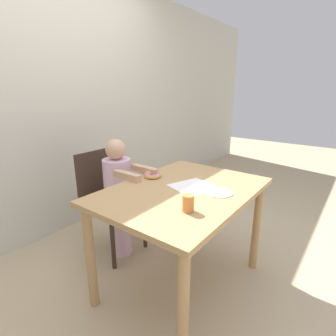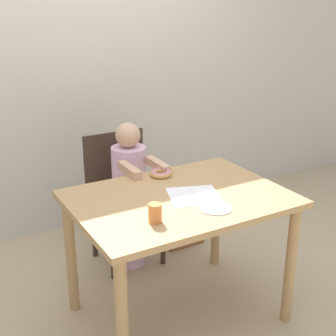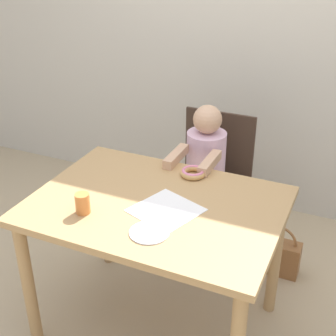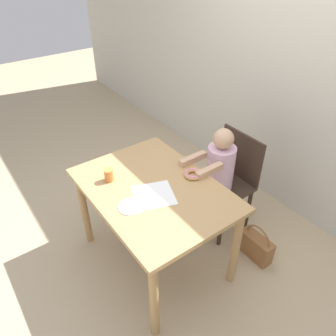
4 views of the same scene
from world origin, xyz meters
name	(u,v)px [view 2 (image 2 of 4)]	position (x,y,z in m)	size (l,w,h in m)	color
ground_plane	(178,313)	(0.00, 0.00, 0.00)	(12.00, 12.00, 0.00)	tan
wall_back	(81,70)	(0.00, 1.45, 1.25)	(8.00, 0.05, 2.50)	beige
dining_table	(179,214)	(0.00, 0.00, 0.65)	(1.15, 0.83, 0.76)	tan
chair	(123,194)	(0.01, 0.76, 0.48)	(0.44, 0.40, 0.90)	#38281E
child_figure	(130,195)	(0.01, 0.64, 0.52)	(0.24, 0.45, 1.02)	silver
donut	(161,173)	(0.06, 0.31, 0.78)	(0.13, 0.13, 0.04)	tan
napkin	(194,196)	(0.07, -0.04, 0.76)	(0.34, 0.34, 0.00)	white
handbag	(184,230)	(0.46, 0.69, 0.12)	(0.29, 0.11, 0.33)	brown
cup	(155,213)	(-0.26, -0.21, 0.81)	(0.07, 0.07, 0.09)	orange
plate	(216,208)	(0.08, -0.23, 0.76)	(0.17, 0.17, 0.01)	white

